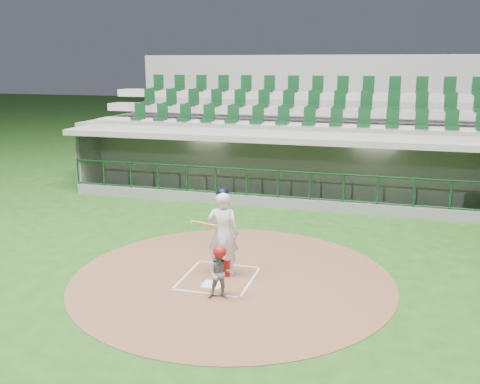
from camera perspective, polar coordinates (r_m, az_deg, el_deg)
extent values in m
plane|color=#1D4714|center=(12.39, -1.90, -8.70)|extent=(120.00, 120.00, 0.00)
cylinder|color=brown|center=(12.13, -0.83, -9.17)|extent=(7.20, 7.20, 0.01)
cube|color=white|center=(11.77, -2.96, -9.84)|extent=(0.43, 0.43, 0.02)
cube|color=white|center=(12.36, -5.68, -8.73)|extent=(0.05, 1.80, 0.01)
cube|color=white|center=(11.92, 1.13, -9.53)|extent=(0.05, 1.80, 0.01)
cube|color=silver|center=(12.87, -1.14, -7.74)|extent=(1.55, 0.05, 0.01)
cube|color=silver|center=(11.38, -3.71, -10.72)|extent=(1.55, 0.05, 0.01)
cube|color=slate|center=(19.46, 4.93, -2.09)|extent=(15.00, 3.00, 0.10)
cube|color=slate|center=(20.67, 5.87, 2.81)|extent=(15.00, 0.20, 2.70)
cube|color=#ACA698|center=(20.51, 5.83, 3.44)|extent=(13.50, 0.04, 0.90)
cube|color=slate|center=(21.81, -14.73, 3.00)|extent=(0.20, 3.00, 2.70)
cube|color=gray|center=(18.64, 4.95, 6.17)|extent=(15.40, 3.50, 0.20)
cube|color=slate|center=(17.81, 4.00, -1.22)|extent=(15.00, 0.15, 0.40)
cube|color=black|center=(17.47, 4.08, 3.78)|extent=(15.00, 0.01, 0.95)
cube|color=brown|center=(20.38, 5.52, -0.57)|extent=(12.75, 0.40, 0.45)
cube|color=white|center=(19.69, -3.55, 6.21)|extent=(1.30, 0.35, 0.04)
cube|color=white|center=(18.57, 14.25, 5.37)|extent=(1.30, 0.35, 0.04)
imported|color=#AB1213|center=(21.30, -7.87, 1.73)|extent=(1.27, 1.01, 1.72)
imported|color=#AA1215|center=(20.40, -0.56, 1.23)|extent=(0.96, 0.40, 1.65)
imported|color=#9C1510|center=(19.67, 12.40, 0.81)|extent=(1.05, 0.82, 1.90)
imported|color=#A91219|center=(19.80, 22.03, 0.11)|extent=(1.78, 1.14, 1.83)
cube|color=gray|center=(22.22, 6.66, 4.34)|extent=(17.00, 6.50, 2.50)
cube|color=#B0AB9F|center=(20.60, 6.05, 6.85)|extent=(16.60, 0.95, 0.30)
cube|color=gray|center=(21.47, 6.54, 8.59)|extent=(16.60, 0.95, 0.30)
cube|color=#A8A398|center=(22.37, 6.99, 10.19)|extent=(16.60, 0.95, 0.30)
cube|color=gray|center=(25.34, 8.02, 8.57)|extent=(17.00, 0.25, 5.05)
imported|color=white|center=(11.97, -1.83, -4.47)|extent=(0.75, 0.53, 1.95)
sphere|color=black|center=(11.71, -1.87, -0.21)|extent=(0.28, 0.28, 0.28)
cylinder|color=tan|center=(11.74, -3.38, -3.51)|extent=(0.58, 0.79, 0.39)
imported|color=gray|center=(10.96, -2.14, -8.73)|extent=(0.59, 0.51, 1.06)
sphere|color=#B41313|center=(10.78, -2.17, -6.38)|extent=(0.26, 0.26, 0.26)
cube|color=#A51311|center=(11.06, -1.90, -8.06)|extent=(0.32, 0.10, 0.35)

